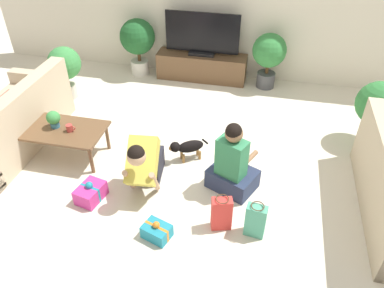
% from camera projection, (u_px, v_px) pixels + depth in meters
% --- Properties ---
extents(ground_plane, '(16.00, 16.00, 0.00)m').
position_uv_depth(ground_plane, '(189.00, 165.00, 4.74)').
color(ground_plane, beige).
extents(wall_back, '(8.40, 0.06, 2.60)m').
position_uv_depth(wall_back, '(226.00, 0.00, 6.01)').
color(wall_back, silver).
rests_on(wall_back, ground_plane).
extents(sofa_left, '(0.89, 1.91, 0.87)m').
position_uv_depth(sofa_left, '(11.00, 124.00, 4.93)').
color(sofa_left, '#C6B293').
rests_on(sofa_left, ground_plane).
extents(coffee_table, '(1.04, 0.62, 0.41)m').
position_uv_depth(coffee_table, '(63.00, 132.00, 4.68)').
color(coffee_table, brown).
rests_on(coffee_table, ground_plane).
extents(tv_console, '(1.53, 0.40, 0.45)m').
position_uv_depth(tv_console, '(202.00, 67.00, 6.50)').
color(tv_console, brown).
rests_on(tv_console, ground_plane).
extents(tv, '(1.24, 0.20, 0.72)m').
position_uv_depth(tv, '(202.00, 36.00, 6.17)').
color(tv, black).
rests_on(tv, tv_console).
extents(potted_plant_corner_right, '(0.57, 0.57, 0.89)m').
position_uv_depth(potted_plant_corner_right, '(378.00, 105.00, 4.79)').
color(potted_plant_corner_right, beige).
rests_on(potted_plant_corner_right, ground_plane).
extents(potted_plant_corner_left, '(0.50, 0.50, 0.85)m').
position_uv_depth(potted_plant_corner_left, '(65.00, 65.00, 5.77)').
color(potted_plant_corner_left, beige).
rests_on(potted_plant_corner_left, ground_plane).
extents(potted_plant_back_left, '(0.60, 0.60, 0.99)m').
position_uv_depth(potted_plant_back_left, '(138.00, 40.00, 6.41)').
color(potted_plant_back_left, beige).
rests_on(potted_plant_back_left, ground_plane).
extents(potted_plant_back_right, '(0.55, 0.55, 0.92)m').
position_uv_depth(potted_plant_back_right, '(269.00, 54.00, 6.05)').
color(potted_plant_back_right, '#4C4C51').
rests_on(potted_plant_back_right, ground_plane).
extents(person_kneeling, '(0.40, 0.84, 0.81)m').
position_uv_depth(person_kneeling, '(145.00, 163.00, 4.22)').
color(person_kneeling, '#23232D').
rests_on(person_kneeling, ground_plane).
extents(person_sitting, '(0.64, 0.60, 0.92)m').
position_uv_depth(person_sitting, '(232.00, 166.00, 4.22)').
color(person_sitting, '#283351').
rests_on(person_sitting, ground_plane).
extents(dog, '(0.46, 0.32, 0.30)m').
position_uv_depth(dog, '(187.00, 147.00, 4.71)').
color(dog, black).
rests_on(dog, ground_plane).
extents(gift_box_a, '(0.31, 0.38, 0.25)m').
position_uv_depth(gift_box_a, '(91.00, 193.00, 4.21)').
color(gift_box_a, '#CC3389').
rests_on(gift_box_a, ground_plane).
extents(gift_box_b, '(0.33, 0.28, 0.21)m').
position_uv_depth(gift_box_b, '(157.00, 231.00, 3.79)').
color(gift_box_b, teal).
rests_on(gift_box_b, ground_plane).
extents(gift_bag_a, '(0.22, 0.15, 0.41)m').
position_uv_depth(gift_bag_a, '(256.00, 221.00, 3.75)').
color(gift_bag_a, '#4CA384').
rests_on(gift_bag_a, ground_plane).
extents(gift_bag_b, '(0.23, 0.17, 0.41)m').
position_uv_depth(gift_bag_b, '(222.00, 213.00, 3.82)').
color(gift_bag_b, red).
rests_on(gift_bag_b, ground_plane).
extents(mug, '(0.12, 0.08, 0.09)m').
position_uv_depth(mug, '(70.00, 128.00, 4.60)').
color(mug, '#B23D38').
rests_on(mug, coffee_table).
extents(tabletop_plant, '(0.17, 0.17, 0.22)m').
position_uv_depth(tabletop_plant, '(53.00, 119.00, 4.62)').
color(tabletop_plant, '#336B84').
rests_on(tabletop_plant, coffee_table).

